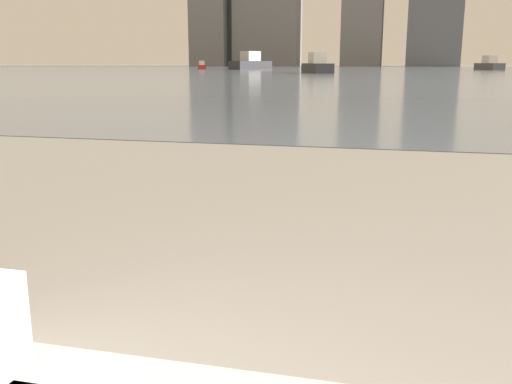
{
  "coord_description": "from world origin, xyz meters",
  "views": [
    {
      "loc": [
        0.62,
        0.24,
        1.01
      ],
      "look_at": [
        0.13,
        2.23,
        0.54
      ],
      "focal_mm": 40.0,
      "sensor_mm": 36.0,
      "label": 1
    }
  ],
  "objects": [
    {
      "name": "harbor_boat_3",
      "position": [
        10.46,
        71.83,
        0.58
      ],
      "size": [
        2.96,
        4.55,
        1.61
      ],
      "color": "#4C4C51",
      "rests_on": "harbor_water"
    },
    {
      "name": "harbor_boat_0",
      "position": [
        -6.28,
        49.39,
        0.61
      ],
      "size": [
        3.32,
        4.8,
        1.71
      ],
      "color": "#2D2D33",
      "rests_on": "harbor_water"
    },
    {
      "name": "harbor_boat_2",
      "position": [
        -17.07,
        68.51,
        0.77
      ],
      "size": [
        4.44,
        5.97,
        2.14
      ],
      "color": "#2D2D33",
      "rests_on": "harbor_water"
    },
    {
      "name": "harbor_water",
      "position": [
        0.0,
        62.0,
        0.01
      ],
      "size": [
        180.0,
        110.0,
        0.01
      ],
      "color": "slate",
      "rests_on": "ground_plane"
    },
    {
      "name": "harbor_boat_4",
      "position": [
        -24.47,
        71.84,
        0.37
      ],
      "size": [
        1.9,
        2.92,
        1.04
      ],
      "color": "maroon",
      "rests_on": "harbor_water"
    }
  ]
}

